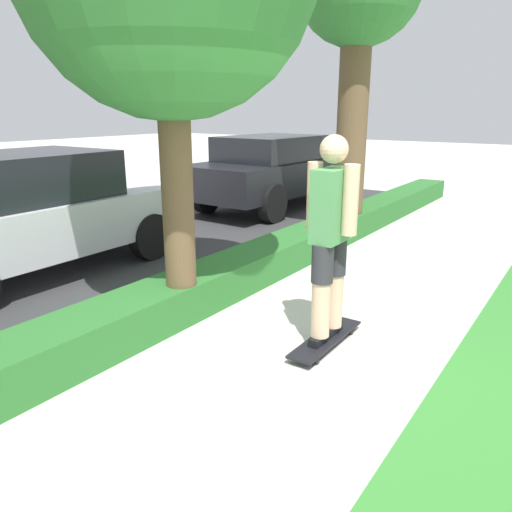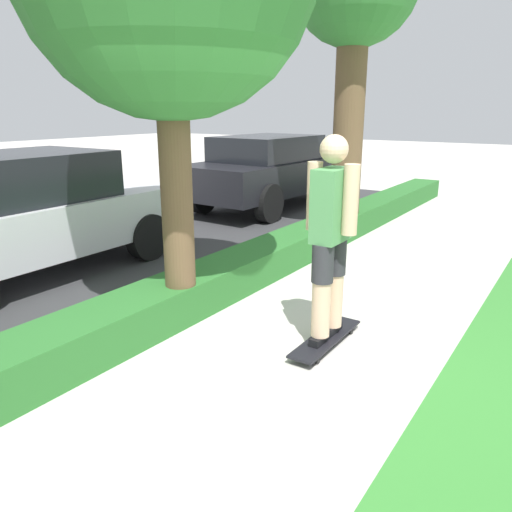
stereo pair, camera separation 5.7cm
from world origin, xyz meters
name	(u,v)px [view 2 (the right image)]	position (x,y,z in m)	size (l,w,h in m)	color
ground_plane	(303,365)	(0.00, 0.00, 0.00)	(60.00, 60.00, 0.00)	beige
street_asphalt	(18,275)	(0.00, 4.20, 0.00)	(18.53, 5.00, 0.01)	#38383A
hedge_row	(164,304)	(0.00, 1.60, 0.20)	(18.53, 0.60, 0.39)	#2D702D
skateboard	(326,338)	(0.44, 0.01, 0.07)	(1.03, 0.24, 0.08)	black
skater_person	(330,235)	(0.44, 0.01, 1.05)	(0.52, 0.46, 1.80)	black
parked_car_middle	(24,213)	(0.15, 4.12, 0.81)	(4.18, 1.79, 1.56)	silver
parked_car_rear	(269,170)	(5.73, 3.99, 0.82)	(4.29, 1.92, 1.53)	black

